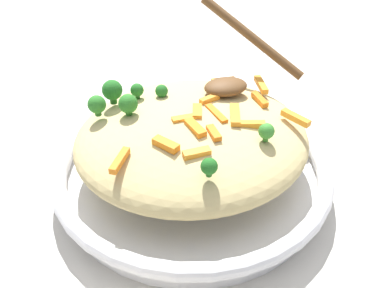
{
  "coord_description": "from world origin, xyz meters",
  "views": [
    {
      "loc": [
        0.13,
        0.41,
        0.38
      ],
      "look_at": [
        0.0,
        0.0,
        0.07
      ],
      "focal_mm": 40.55,
      "sensor_mm": 36.0,
      "label": 1
    }
  ],
  "objects": [
    {
      "name": "ground_plane",
      "position": [
        0.0,
        0.0,
        0.0
      ],
      "size": [
        2.4,
        2.4,
        0.0
      ],
      "primitive_type": "plane",
      "color": "beige"
    },
    {
      "name": "serving_bowl",
      "position": [
        0.0,
        0.0,
        0.02
      ],
      "size": [
        0.35,
        0.35,
        0.04
      ],
      "color": "silver",
      "rests_on": "ground_plane"
    },
    {
      "name": "carrot_piece_14",
      "position": [
        -0.11,
        -0.05,
        0.11
      ],
      "size": [
        0.02,
        0.04,
        0.01
      ],
      "primitive_type": "cube",
      "rotation": [
        0.0,
        0.0,
        4.55
      ],
      "color": "orange",
      "rests_on": "pasta_mound"
    },
    {
      "name": "carrot_piece_11",
      "position": [
        -0.01,
        -0.0,
        0.11
      ],
      "size": [
        0.02,
        0.03,
        0.01
      ],
      "primitive_type": "cube",
      "rotation": [
        0.0,
        0.0,
        1.25
      ],
      "color": "orange",
      "rests_on": "pasta_mound"
    },
    {
      "name": "carrot_piece_13",
      "position": [
        0.01,
        0.03,
        0.11
      ],
      "size": [
        0.02,
        0.03,
        0.01
      ],
      "primitive_type": "cube",
      "rotation": [
        0.0,
        0.0,
        4.92
      ],
      "color": "orange",
      "rests_on": "pasta_mound"
    },
    {
      "name": "broccoli_floret_4",
      "position": [
        -0.06,
        0.07,
        0.12
      ],
      "size": [
        0.02,
        0.02,
        0.02
      ],
      "color": "#377928",
      "rests_on": "pasta_mound"
    },
    {
      "name": "broccoli_floret_6",
      "position": [
        0.08,
        -0.07,
        0.12
      ],
      "size": [
        0.03,
        0.03,
        0.03
      ],
      "color": "#205B1C",
      "rests_on": "pasta_mound"
    },
    {
      "name": "carrot_piece_5",
      "position": [
        -0.01,
        0.04,
        0.11
      ],
      "size": [
        0.01,
        0.03,
        0.01
      ],
      "primitive_type": "cube",
      "rotation": [
        0.0,
        0.0,
        1.59
      ],
      "color": "orange",
      "rests_on": "pasta_mound"
    },
    {
      "name": "pasta_mound",
      "position": [
        0.0,
        0.0,
        0.08
      ],
      "size": [
        0.28,
        0.27,
        0.07
      ],
      "primitive_type": "ellipsoid",
      "color": "#D1BA7A",
      "rests_on": "serving_bowl"
    },
    {
      "name": "broccoli_floret_5",
      "position": [
        0.02,
        -0.06,
        0.11
      ],
      "size": [
        0.02,
        0.02,
        0.02
      ],
      "color": "#205B1C",
      "rests_on": "pasta_mound"
    },
    {
      "name": "carrot_piece_8",
      "position": [
        -0.03,
        0.01,
        0.11
      ],
      "size": [
        0.01,
        0.04,
        0.01
      ],
      "primitive_type": "cube",
      "rotation": [
        0.0,
        0.0,
        1.73
      ],
      "color": "orange",
      "rests_on": "pasta_mound"
    },
    {
      "name": "broccoli_floret_3",
      "position": [
        0.02,
        0.1,
        0.11
      ],
      "size": [
        0.02,
        0.02,
        0.02
      ],
      "color": "#205B1C",
      "rests_on": "pasta_mound"
    },
    {
      "name": "carrot_piece_1",
      "position": [
        0.1,
        0.06,
        0.11
      ],
      "size": [
        0.03,
        0.04,
        0.01
      ],
      "primitive_type": "cube",
      "rotation": [
        0.0,
        0.0,
        4.14
      ],
      "color": "orange",
      "rests_on": "pasta_mound"
    },
    {
      "name": "carrot_piece_12",
      "position": [
        -0.05,
        0.02,
        0.11
      ],
      "size": [
        0.02,
        0.04,
        0.01
      ],
      "primitive_type": "cube",
      "rotation": [
        0.0,
        0.0,
        1.22
      ],
      "color": "orange",
      "rests_on": "pasta_mound"
    },
    {
      "name": "serving_spoon",
      "position": [
        -0.08,
        -0.06,
        0.13
      ],
      "size": [
        0.14,
        0.13,
        0.09
      ],
      "color": "brown",
      "rests_on": "pasta_mound"
    },
    {
      "name": "carrot_piece_4",
      "position": [
        0.01,
        0.01,
        0.11
      ],
      "size": [
        0.03,
        0.01,
        0.01
      ],
      "primitive_type": "cube",
      "rotation": [
        0.0,
        0.0,
        3.13
      ],
      "color": "orange",
      "rests_on": "pasta_mound"
    },
    {
      "name": "broccoli_floret_0",
      "position": [
        0.05,
        -0.07,
        0.12
      ],
      "size": [
        0.02,
        0.02,
        0.02
      ],
      "color": "#205B1C",
      "rests_on": "pasta_mound"
    },
    {
      "name": "carrot_piece_7",
      "position": [
        -0.06,
        0.04,
        0.11
      ],
      "size": [
        0.03,
        0.02,
        0.01
      ],
      "primitive_type": "cube",
      "rotation": [
        0.0,
        0.0,
        5.99
      ],
      "color": "orange",
      "rests_on": "pasta_mound"
    },
    {
      "name": "carrot_piece_9",
      "position": [
        -0.11,
        0.04,
        0.11
      ],
      "size": [
        0.02,
        0.04,
        0.01
      ],
      "primitive_type": "cube",
      "rotation": [
        0.0,
        0.0,
        5.13
      ],
      "color": "orange",
      "rests_on": "pasta_mound"
    },
    {
      "name": "carrot_piece_2",
      "position": [
        -0.03,
        -0.02,
        0.11
      ],
      "size": [
        0.03,
        0.02,
        0.01
      ],
      "primitive_type": "cube",
      "rotation": [
        0.0,
        0.0,
        0.34
      ],
      "color": "orange",
      "rests_on": "pasta_mound"
    },
    {
      "name": "carrot_piece_3",
      "position": [
        0.02,
        0.07,
        0.11
      ],
      "size": [
        0.03,
        0.01,
        0.01
      ],
      "primitive_type": "cube",
      "rotation": [
        0.0,
        0.0,
        0.02
      ],
      "color": "orange",
      "rests_on": "pasta_mound"
    },
    {
      "name": "carrot_piece_0",
      "position": [
        -0.07,
        -0.07,
        0.11
      ],
      "size": [
        0.03,
        0.01,
        0.01
      ],
      "primitive_type": "cube",
      "rotation": [
        0.0,
        0.0,
        6.19
      ],
      "color": "orange",
      "rests_on": "pasta_mound"
    },
    {
      "name": "broccoli_floret_1",
      "position": [
        0.07,
        -0.03,
        0.12
      ],
      "size": [
        0.02,
        0.02,
        0.03
      ],
      "color": "#296820",
      "rests_on": "pasta_mound"
    },
    {
      "name": "carrot_piece_6",
      "position": [
        -0.09,
        -0.01,
        0.11
      ],
      "size": [
        0.01,
        0.03,
        0.01
      ],
      "primitive_type": "cube",
      "rotation": [
        0.0,
        0.0,
        4.76
      ],
      "color": "orange",
      "rests_on": "pasta_mound"
    },
    {
      "name": "carrot_piece_10",
      "position": [
        0.04,
        0.05,
        0.11
      ],
      "size": [
        0.03,
        0.03,
        0.01
      ],
      "primitive_type": "cube",
      "rotation": [
        0.0,
        0.0,
        2.18
      ],
      "color": "orange",
      "rests_on": "pasta_mound"
    },
    {
      "name": "broccoli_floret_2",
      "position": [
        0.1,
        -0.04,
        0.12
      ],
      "size": [
        0.02,
        0.02,
        0.03
      ],
      "color": "#296820",
      "rests_on": "pasta_mound"
    }
  ]
}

